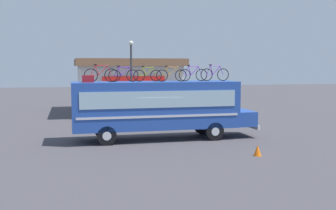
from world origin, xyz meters
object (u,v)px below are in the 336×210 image
at_px(rooftop_bicycle_6, 215,74).
at_px(street_lamp, 131,77).
at_px(luggage_bag_1, 88,79).
at_px(bus, 159,106).
at_px(rooftop_bicycle_3, 148,75).
at_px(rooftop_bicycle_2, 123,75).
at_px(rooftop_bicycle_5, 193,74).
at_px(rooftop_bicycle_4, 171,75).
at_px(rooftop_bicycle_1, 101,75).
at_px(traffic_cone, 258,150).

relative_size(rooftop_bicycle_6, street_lamp, 0.30).
bearing_deg(luggage_bag_1, bus, 2.72).
distance_m(bus, luggage_bag_1, 4.21).
bearing_deg(rooftop_bicycle_3, street_lamp, 91.87).
relative_size(rooftop_bicycle_2, rooftop_bicycle_5, 0.97).
relative_size(rooftop_bicycle_4, street_lamp, 0.30).
xyz_separation_m(rooftop_bicycle_1, rooftop_bicycle_5, (5.31, 0.45, -0.02)).
height_order(bus, rooftop_bicycle_4, rooftop_bicycle_4).
bearing_deg(bus, traffic_cone, -56.24).
bearing_deg(bus, rooftop_bicycle_2, 174.63).
xyz_separation_m(luggage_bag_1, traffic_cone, (7.42, -5.07, -3.21)).
relative_size(luggage_bag_1, street_lamp, 0.11).
distance_m(rooftop_bicycle_1, rooftop_bicycle_3, 2.67).
relative_size(rooftop_bicycle_2, rooftop_bicycle_4, 0.95).
relative_size(luggage_bag_1, traffic_cone, 1.21).
bearing_deg(bus, rooftop_bicycle_1, -177.43).
relative_size(rooftop_bicycle_3, traffic_cone, 3.20).
height_order(luggage_bag_1, rooftop_bicycle_6, rooftop_bicycle_6).
bearing_deg(rooftop_bicycle_4, rooftop_bicycle_6, 5.71).
relative_size(rooftop_bicycle_3, rooftop_bicycle_6, 0.94).
distance_m(bus, rooftop_bicycle_6, 3.82).
distance_m(luggage_bag_1, street_lamp, 6.34).
distance_m(bus, rooftop_bicycle_1, 3.68).
distance_m(bus, street_lamp, 5.57).
bearing_deg(traffic_cone, rooftop_bicycle_3, 126.41).
relative_size(rooftop_bicycle_2, rooftop_bicycle_3, 1.03).
distance_m(rooftop_bicycle_3, traffic_cone, 7.69).
height_order(bus, rooftop_bicycle_6, rooftop_bicycle_6).
bearing_deg(rooftop_bicycle_6, rooftop_bicycle_5, 175.08).
relative_size(luggage_bag_1, rooftop_bicycle_4, 0.35).
distance_m(luggage_bag_1, rooftop_bicycle_2, 1.98).
bearing_deg(luggage_bag_1, traffic_cone, -34.32).
relative_size(bus, rooftop_bicycle_5, 6.12).
height_order(bus, street_lamp, street_lamp).
bearing_deg(rooftop_bicycle_5, rooftop_bicycle_4, -164.73).
height_order(luggage_bag_1, traffic_cone, luggage_bag_1).
height_order(rooftop_bicycle_1, traffic_cone, rooftop_bicycle_1).
bearing_deg(street_lamp, rooftop_bicycle_2, -103.36).
distance_m(rooftop_bicycle_3, rooftop_bicycle_6, 3.98).
height_order(luggage_bag_1, street_lamp, street_lamp).
xyz_separation_m(rooftop_bicycle_3, rooftop_bicycle_5, (2.68, 0.00, 0.02)).
xyz_separation_m(rooftop_bicycle_3, rooftop_bicycle_6, (3.97, -0.11, 0.03)).
bearing_deg(rooftop_bicycle_3, bus, -27.52).
xyz_separation_m(bus, street_lamp, (-0.75, 5.31, 1.48)).
bearing_deg(street_lamp, rooftop_bicycle_4, -74.90).
relative_size(bus, rooftop_bicycle_4, 5.95).
height_order(rooftop_bicycle_1, rooftop_bicycle_4, rooftop_bicycle_1).
xyz_separation_m(bus, rooftop_bicycle_6, (3.38, 0.20, 1.76)).
bearing_deg(rooftop_bicycle_1, rooftop_bicycle_3, 9.75).
xyz_separation_m(rooftop_bicycle_1, rooftop_bicycle_4, (3.92, 0.07, -0.03)).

